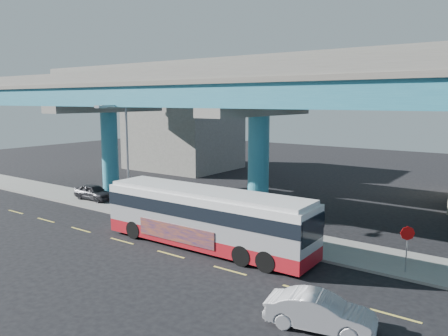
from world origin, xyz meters
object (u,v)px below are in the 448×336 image
Objects in this scene: transit_bus at (206,216)px; stop_sign at (407,240)px; parked_car at (94,192)px; street_lamp at (121,144)px; sedan at (320,312)px.

transit_bus is 5.70× the size of stop_sign.
parked_car is 7.85m from street_lamp.
stop_sign is at bearing -22.52° from sedan.
sedan is (9.11, -4.79, -1.20)m from transit_bus.
street_lamp is (-8.89, 1.60, 3.55)m from transit_bus.
sedan is 7.36m from stop_sign.
sedan is 0.52× the size of street_lamp.
parked_car is (-14.88, 3.67, -1.07)m from transit_bus.
stop_sign is at bearing 12.13° from transit_bus.
transit_bus is 9.71m from street_lamp.
stop_sign is at bearing 2.23° from street_lamp.
transit_bus is 3.13× the size of sedan.
sedan is 1.82× the size of stop_sign.
parked_car is at bearing 160.91° from street_lamp.
stop_sign reaches higher than sedan.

